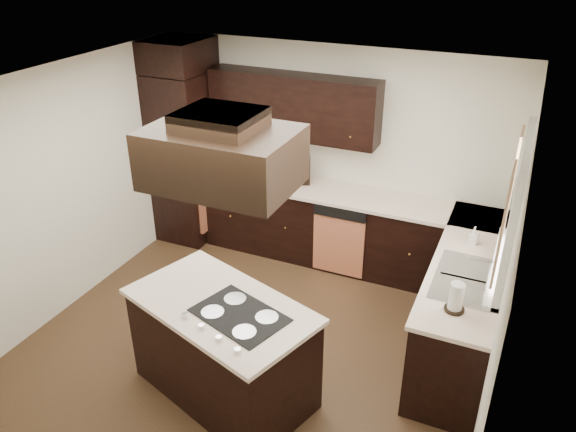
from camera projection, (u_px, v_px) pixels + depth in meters
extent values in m
cube|color=brown|center=(254.00, 346.00, 5.45)|extent=(4.20, 4.20, 0.02)
cube|color=silver|center=(244.00, 89.00, 4.29)|extent=(4.20, 4.20, 0.02)
cube|color=white|center=(332.00, 153.00, 6.58)|extent=(4.20, 0.02, 2.50)
cube|color=white|center=(77.00, 399.00, 3.16)|extent=(4.20, 0.02, 2.50)
cube|color=white|center=(63.00, 191.00, 5.63)|extent=(0.02, 4.20, 2.50)
cube|color=white|center=(505.00, 289.00, 4.11)|extent=(0.02, 4.20, 2.50)
cube|color=black|center=(187.00, 157.00, 6.98)|extent=(0.65, 0.75, 2.12)
cube|color=#DC7B54|center=(211.00, 157.00, 6.83)|extent=(0.05, 0.62, 0.78)
cube|color=black|center=(324.00, 226.00, 6.69)|extent=(2.93, 0.60, 0.88)
cube|color=black|center=(464.00, 302.00, 5.32)|extent=(0.60, 2.40, 0.88)
cube|color=#FCE1CC|center=(325.00, 191.00, 6.47)|extent=(2.93, 0.63, 0.04)
cube|color=#FCE1CC|center=(470.00, 261.00, 5.12)|extent=(0.63, 2.40, 0.04)
cube|color=black|center=(293.00, 106.00, 6.34)|extent=(2.00, 0.34, 0.72)
cube|color=#DC7B54|center=(339.00, 245.00, 6.37)|extent=(0.60, 0.05, 0.72)
cube|color=silver|center=(515.00, 209.00, 4.39)|extent=(0.06, 1.32, 1.12)
cube|color=white|center=(519.00, 210.00, 4.38)|extent=(0.00, 1.20, 1.00)
cube|color=beige|center=(503.00, 225.00, 4.04)|extent=(0.02, 0.34, 0.90)
cube|color=beige|center=(513.00, 182.00, 4.73)|extent=(0.02, 0.34, 0.90)
cube|color=silver|center=(466.00, 279.00, 4.82)|extent=(0.52, 0.84, 0.01)
cube|color=black|center=(223.00, 350.00, 4.72)|extent=(1.68, 1.25, 0.88)
cube|color=#FCE1CC|center=(220.00, 306.00, 4.51)|extent=(1.75, 1.32, 0.04)
cube|color=black|center=(240.00, 315.00, 4.36)|extent=(0.82, 0.67, 0.01)
cube|color=black|center=(222.00, 158.00, 3.97)|extent=(1.05, 0.72, 0.42)
cube|color=black|center=(220.00, 120.00, 3.84)|extent=(0.55, 0.50, 0.13)
cylinder|color=silver|center=(245.00, 172.00, 6.80)|extent=(0.15, 0.15, 0.10)
cone|color=silver|center=(245.00, 158.00, 6.72)|extent=(0.13, 0.13, 0.26)
cube|color=black|center=(292.00, 170.00, 6.53)|extent=(0.42, 0.25, 0.34)
imported|color=silver|center=(234.00, 172.00, 6.86)|extent=(0.29, 0.29, 0.06)
imported|color=silver|center=(474.00, 235.00, 5.32)|extent=(0.09, 0.09, 0.18)
cylinder|color=silver|center=(456.00, 298.00, 4.37)|extent=(0.15, 0.15, 0.25)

